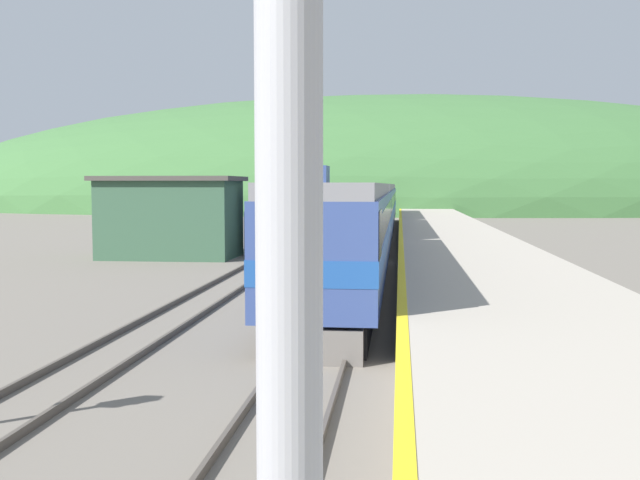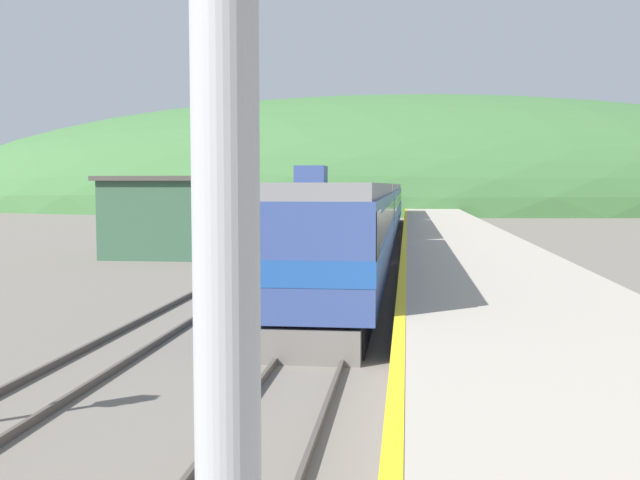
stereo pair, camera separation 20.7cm
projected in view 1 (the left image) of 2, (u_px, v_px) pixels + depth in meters
track_main at (380, 225)px, 70.01m from camera, size 1.52×180.00×0.16m
track_siding at (331, 225)px, 70.50m from camera, size 1.52×180.00×0.16m
platform at (446, 235)px, 49.62m from camera, size 6.24×140.00×1.06m
distant_hills at (389, 208)px, 124.06m from camera, size 162.58×73.16×36.41m
station_shed at (171, 217)px, 39.65m from camera, size 7.34×4.96×4.31m
express_train_lead_car at (346, 234)px, 25.98m from camera, size 2.88×21.05×4.27m
carriage_second at (371, 212)px, 47.92m from camera, size 2.87×20.98×3.91m
carriage_third at (380, 203)px, 69.60m from camera, size 2.87×20.98×3.91m
siding_train at (320, 208)px, 61.19m from camera, size 2.90×43.26×3.81m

